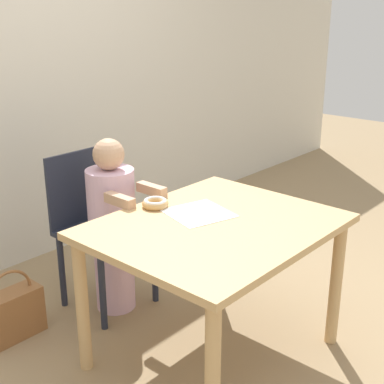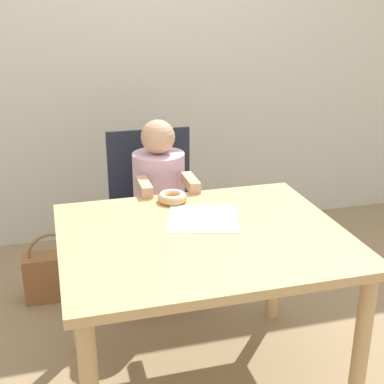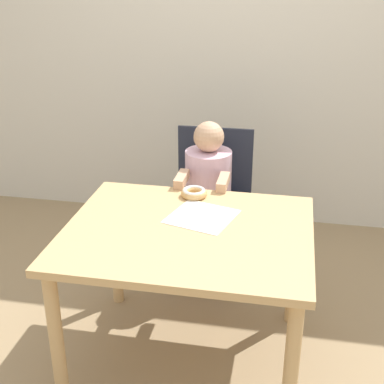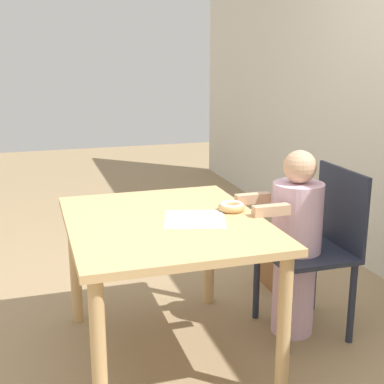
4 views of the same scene
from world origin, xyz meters
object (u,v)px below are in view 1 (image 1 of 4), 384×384
(donut, at_px, (155,203))
(child_figure, at_px, (113,228))
(handbag, at_px, (12,313))
(chair, at_px, (99,225))

(donut, bearing_deg, child_figure, 87.61)
(child_figure, height_order, donut, child_figure)
(donut, xyz_separation_m, handbag, (-0.54, 0.52, -0.59))
(chair, bearing_deg, donut, -91.77)
(chair, distance_m, donut, 0.54)
(child_figure, distance_m, donut, 0.42)
(handbag, bearing_deg, chair, -4.91)
(handbag, bearing_deg, donut, -43.99)
(chair, bearing_deg, child_figure, -90.00)
(chair, height_order, handbag, chair)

